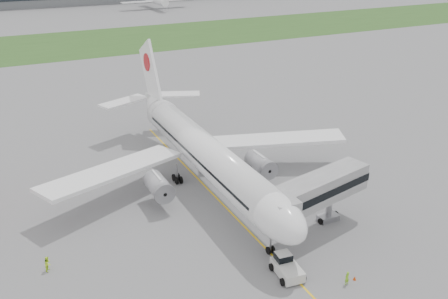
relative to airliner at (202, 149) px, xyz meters
name	(u,v)px	position (x,y,z in m)	size (l,w,h in m)	color
ground	(216,198)	(0.00, -4.87, -5.66)	(600.00, 600.00, 0.00)	gray
apron_markings	(232,214)	(0.00, -9.87, -5.66)	(70.00, 70.00, 0.04)	yellow
grass_strip	(67,44)	(0.00, 115.13, -5.65)	(600.00, 50.00, 0.02)	#2D541F
airliner	(202,149)	(0.00, 0.00, 0.00)	(48.13, 53.95, 17.88)	white
pushback_tug	(286,266)	(-0.42, -23.93, -4.68)	(3.18, 4.39, 2.14)	silver
jet_bridge	(313,194)	(6.50, -18.52, 0.09)	(16.52, 8.14, 7.77)	#AAA9AC
safety_cone_right	(355,278)	(5.69, -28.14, -5.42)	(0.35, 0.35, 0.48)	#DC430B
ground_crew_near	(347,278)	(4.43, -28.33, -4.86)	(0.59, 0.39, 1.61)	#83CE22
ground_crew_far	(48,264)	(-23.95, -11.82, -4.76)	(0.87, 0.68, 1.80)	#CDFF2A
distant_aircraft_right	(155,9)	(55.82, 186.38, -5.66)	(34.23, 30.21, 13.09)	white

